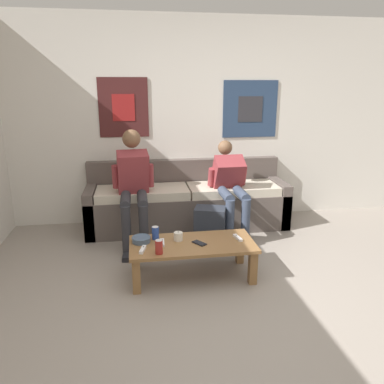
{
  "coord_description": "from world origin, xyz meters",
  "views": [
    {
      "loc": [
        -0.79,
        -2.37,
        1.74
      ],
      "look_at": [
        -0.24,
        1.22,
        0.69
      ],
      "focal_mm": 35.0,
      "sensor_mm": 36.0,
      "label": 1
    }
  ],
  "objects_px": {
    "drink_can_red": "(159,247)",
    "couch": "(187,203)",
    "ceramic_bowl": "(141,239)",
    "pillar_candle": "(178,236)",
    "game_controller_near_right": "(143,250)",
    "person_seated_adult": "(133,182)",
    "coffee_table": "(192,249)",
    "game_controller_far_center": "(162,243)",
    "backpack": "(210,229)",
    "game_controller_near_left": "(238,238)",
    "drink_can_blue": "(155,233)",
    "person_seated_teen": "(230,185)",
    "cell_phone": "(199,243)"
  },
  "relations": [
    {
      "from": "game_controller_near_right",
      "to": "person_seated_teen",
      "type": "bearing_deg",
      "value": 45.45
    },
    {
      "from": "pillar_candle",
      "to": "cell_phone",
      "type": "height_order",
      "value": "pillar_candle"
    },
    {
      "from": "couch",
      "to": "person_seated_adult",
      "type": "height_order",
      "value": "person_seated_adult"
    },
    {
      "from": "backpack",
      "to": "drink_can_red",
      "type": "xyz_separation_m",
      "value": [
        -0.6,
        -0.77,
        0.18
      ]
    },
    {
      "from": "pillar_candle",
      "to": "cell_phone",
      "type": "bearing_deg",
      "value": -29.83
    },
    {
      "from": "person_seated_adult",
      "to": "ceramic_bowl",
      "type": "bearing_deg",
      "value": -86.28
    },
    {
      "from": "ceramic_bowl",
      "to": "game_controller_near_left",
      "type": "height_order",
      "value": "ceramic_bowl"
    },
    {
      "from": "pillar_candle",
      "to": "game_controller_near_right",
      "type": "relative_size",
      "value": 0.62
    },
    {
      "from": "person_seated_adult",
      "to": "pillar_candle",
      "type": "height_order",
      "value": "person_seated_adult"
    },
    {
      "from": "ceramic_bowl",
      "to": "pillar_candle",
      "type": "bearing_deg",
      "value": -1.79
    },
    {
      "from": "game_controller_far_center",
      "to": "cell_phone",
      "type": "relative_size",
      "value": 0.97
    },
    {
      "from": "pillar_candle",
      "to": "drink_can_blue",
      "type": "height_order",
      "value": "drink_can_blue"
    },
    {
      "from": "couch",
      "to": "pillar_candle",
      "type": "bearing_deg",
      "value": -102.04
    },
    {
      "from": "pillar_candle",
      "to": "cell_phone",
      "type": "distance_m",
      "value": 0.21
    },
    {
      "from": "drink_can_blue",
      "to": "game_controller_near_right",
      "type": "distance_m",
      "value": 0.28
    },
    {
      "from": "ceramic_bowl",
      "to": "cell_phone",
      "type": "height_order",
      "value": "ceramic_bowl"
    },
    {
      "from": "backpack",
      "to": "ceramic_bowl",
      "type": "relative_size",
      "value": 2.67
    },
    {
      "from": "pillar_candle",
      "to": "game_controller_near_left",
      "type": "height_order",
      "value": "pillar_candle"
    },
    {
      "from": "coffee_table",
      "to": "game_controller_near_right",
      "type": "relative_size",
      "value": 7.73
    },
    {
      "from": "coffee_table",
      "to": "game_controller_far_center",
      "type": "relative_size",
      "value": 7.87
    },
    {
      "from": "backpack",
      "to": "person_seated_adult",
      "type": "bearing_deg",
      "value": 156.55
    },
    {
      "from": "couch",
      "to": "cell_phone",
      "type": "xyz_separation_m",
      "value": [
        -0.08,
        -1.32,
        0.05
      ]
    },
    {
      "from": "person_seated_teen",
      "to": "drink_can_red",
      "type": "xyz_separation_m",
      "value": [
        -0.92,
        -1.15,
        -0.21
      ]
    },
    {
      "from": "drink_can_blue",
      "to": "game_controller_near_left",
      "type": "distance_m",
      "value": 0.77
    },
    {
      "from": "backpack",
      "to": "game_controller_far_center",
      "type": "xyz_separation_m",
      "value": [
        -0.56,
        -0.57,
        0.13
      ]
    },
    {
      "from": "drink_can_blue",
      "to": "game_controller_far_center",
      "type": "distance_m",
      "value": 0.14
    },
    {
      "from": "couch",
      "to": "game_controller_far_center",
      "type": "xyz_separation_m",
      "value": [
        -0.41,
        -1.28,
        0.05
      ]
    },
    {
      "from": "drink_can_blue",
      "to": "game_controller_near_left",
      "type": "xyz_separation_m",
      "value": [
        0.76,
        -0.11,
        -0.05
      ]
    },
    {
      "from": "person_seated_adult",
      "to": "game_controller_near_right",
      "type": "relative_size",
      "value": 8.45
    },
    {
      "from": "game_controller_near_left",
      "to": "cell_phone",
      "type": "bearing_deg",
      "value": -172.44
    },
    {
      "from": "person_seated_teen",
      "to": "cell_phone",
      "type": "relative_size",
      "value": 7.28
    },
    {
      "from": "person_seated_adult",
      "to": "drink_can_blue",
      "type": "bearing_deg",
      "value": -76.68
    },
    {
      "from": "backpack",
      "to": "drink_can_blue",
      "type": "bearing_deg",
      "value": -143.44
    },
    {
      "from": "backpack",
      "to": "game_controller_far_center",
      "type": "distance_m",
      "value": 0.81
    },
    {
      "from": "coffee_table",
      "to": "backpack",
      "type": "distance_m",
      "value": 0.66
    },
    {
      "from": "drink_can_blue",
      "to": "drink_can_red",
      "type": "height_order",
      "value": "same"
    },
    {
      "from": "drink_can_red",
      "to": "game_controller_near_left",
      "type": "height_order",
      "value": "drink_can_red"
    },
    {
      "from": "person_seated_teen",
      "to": "cell_phone",
      "type": "height_order",
      "value": "person_seated_teen"
    },
    {
      "from": "drink_can_red",
      "to": "couch",
      "type": "bearing_deg",
      "value": 72.82
    },
    {
      "from": "pillar_candle",
      "to": "drink_can_blue",
      "type": "distance_m",
      "value": 0.22
    },
    {
      "from": "person_seated_teen",
      "to": "pillar_candle",
      "type": "distance_m",
      "value": 1.17
    },
    {
      "from": "coffee_table",
      "to": "person_seated_adult",
      "type": "relative_size",
      "value": 0.91
    },
    {
      "from": "game_controller_far_center",
      "to": "cell_phone",
      "type": "bearing_deg",
      "value": -8.0
    },
    {
      "from": "person_seated_adult",
      "to": "ceramic_bowl",
      "type": "relative_size",
      "value": 7.2
    },
    {
      "from": "coffee_table",
      "to": "couch",
      "type": "bearing_deg",
      "value": 83.84
    },
    {
      "from": "drink_can_red",
      "to": "person_seated_adult",
      "type": "bearing_deg",
      "value": 100.17
    },
    {
      "from": "person_seated_teen",
      "to": "ceramic_bowl",
      "type": "bearing_deg",
      "value": -140.37
    },
    {
      "from": "couch",
      "to": "backpack",
      "type": "xyz_separation_m",
      "value": [
        0.14,
        -0.71,
        -0.08
      ]
    },
    {
      "from": "backpack",
      "to": "ceramic_bowl",
      "type": "xyz_separation_m",
      "value": [
        -0.75,
        -0.5,
        0.15
      ]
    },
    {
      "from": "coffee_table",
      "to": "game_controller_far_center",
      "type": "bearing_deg",
      "value": 175.78
    }
  ]
}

